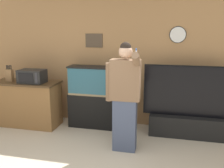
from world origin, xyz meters
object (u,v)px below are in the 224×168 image
counter_island (27,103)px  person_standing (124,96)px  microwave (32,76)px  knife_block (9,75)px  aquarium_on_stand (97,97)px  tv_on_stand (186,116)px

counter_island → person_standing: 2.32m
person_standing → microwave: bearing=163.4°
knife_block → aquarium_on_stand: knife_block is taller
microwave → tv_on_stand: size_ratio=0.32×
counter_island → microwave: size_ratio=2.68×
person_standing → knife_block: bearing=166.1°
aquarium_on_stand → person_standing: 1.16m
knife_block → person_standing: size_ratio=0.19×
counter_island → tv_on_stand: bearing=3.2°
counter_island → person_standing: size_ratio=0.77×
knife_block → person_standing: 2.61m
counter_island → aquarium_on_stand: (1.46, 0.23, 0.16)m
person_standing → counter_island: bearing=163.7°
microwave → knife_block: bearing=176.7°
counter_island → tv_on_stand: size_ratio=0.85×
counter_island → person_standing: person_standing is taller
microwave → person_standing: 2.08m
aquarium_on_stand → tv_on_stand: tv_on_stand is taller
counter_island → tv_on_stand: 3.22m
aquarium_on_stand → person_standing: (0.72, -0.86, 0.31)m
knife_block → tv_on_stand: 3.63m
tv_on_stand → knife_block: bearing=-176.9°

